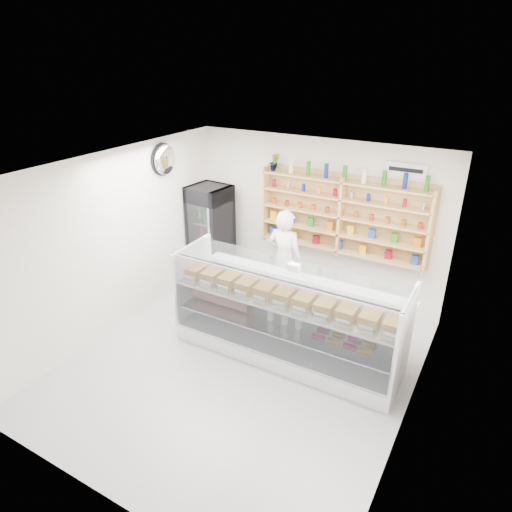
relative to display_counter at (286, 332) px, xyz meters
The scene contains 8 objects.
room 1.22m from the display_counter, 130.04° to the right, with size 5.00×5.00×5.00m.
display_counter is the anchor object (origin of this frame).
shop_worker 1.46m from the display_counter, 118.18° to the left, with size 0.64×0.42×1.76m, color white.
drinks_cooler 2.74m from the display_counter, 148.25° to the left, with size 0.73×0.71×1.87m.
wall_shelving 2.19m from the display_counter, 87.92° to the left, with size 2.84×0.28×1.33m.
potted_plant 2.93m from the display_counter, 122.99° to the left, with size 0.17×0.14×0.31m, color #1E6626.
security_mirror 3.39m from the display_counter, 165.29° to the left, with size 0.15×0.50×0.50m, color silver.
wall_sign 3.00m from the display_counter, 63.69° to the left, with size 0.62×0.03×0.20m, color white.
Camera 1 is at (2.79, -4.49, 4.12)m, focal length 32.00 mm.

